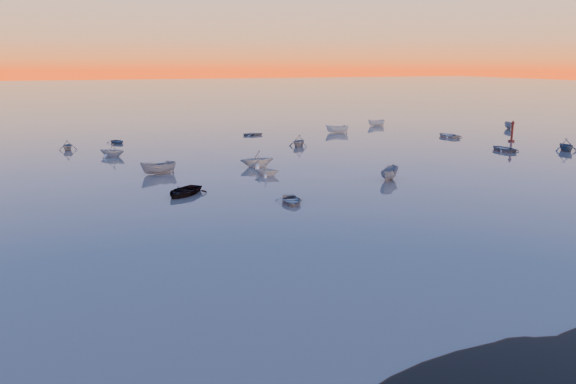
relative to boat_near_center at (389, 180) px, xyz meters
name	(u,v)px	position (x,y,z in m)	size (l,w,h in m)	color
ground	(183,123)	(-10.53, 65.52, 0.00)	(600.00, 600.00, 0.00)	#635953
moored_fleet	(248,159)	(-10.53, 18.52, 0.00)	(124.00, 58.00, 1.20)	silver
boat_near_center	(389,180)	(0.00, 0.00, 0.00)	(3.99, 1.69, 1.38)	gray
channel_marker	(512,133)	(34.09, 19.11, 1.41)	(1.01, 1.01, 3.58)	#45130E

